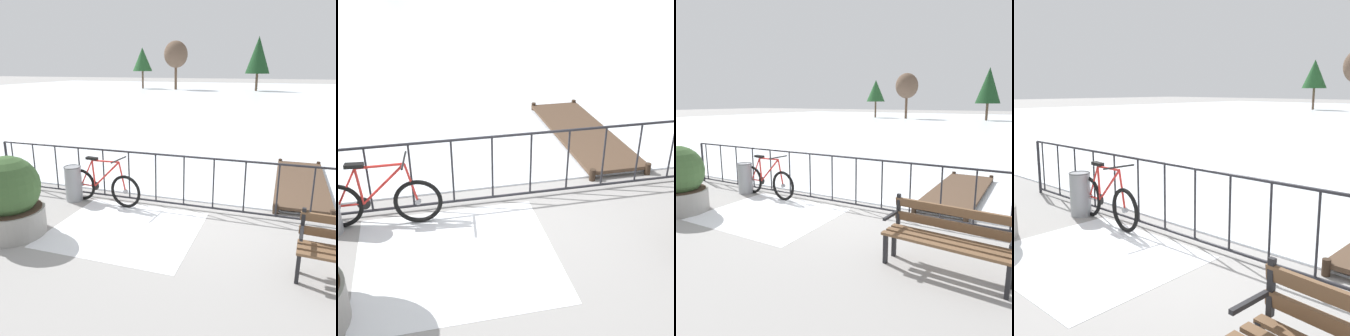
{
  "view_description": "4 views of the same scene",
  "coord_description": "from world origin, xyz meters",
  "views": [
    {
      "loc": [
        1.45,
        -6.13,
        2.67
      ],
      "look_at": [
        -0.69,
        0.24,
        0.72
      ],
      "focal_mm": 37.31,
      "sensor_mm": 36.0,
      "label": 1
    },
    {
      "loc": [
        -1.3,
        -5.44,
        3.36
      ],
      "look_at": [
        -0.15,
        -0.31,
        0.7
      ],
      "focal_mm": 45.87,
      "sensor_mm": 36.0,
      "label": 2
    },
    {
      "loc": [
        3.43,
        -5.86,
        2.17
      ],
      "look_at": [
        0.23,
        -0.38,
        0.91
      ],
      "focal_mm": 35.78,
      "sensor_mm": 36.0,
      "label": 3
    },
    {
      "loc": [
        3.23,
        -4.0,
        2.08
      ],
      "look_at": [
        -0.83,
        0.32,
        0.95
      ],
      "focal_mm": 44.18,
      "sensor_mm": 36.0,
      "label": 4
    }
  ],
  "objects": [
    {
      "name": "railing_fence",
      "position": [
        0.0,
        0.0,
        0.56
      ],
      "size": [
        9.06,
        0.06,
        1.07
      ],
      "color": "#232328",
      "rests_on": "ground"
    },
    {
      "name": "tree_far_west",
      "position": [
        -11.52,
        35.4,
        4.08
      ],
      "size": [
        2.82,
        2.82,
        5.66
      ],
      "color": "brown",
      "rests_on": "ground"
    },
    {
      "name": "snow_patch",
      "position": [
        -0.97,
        -1.2,
        0.0
      ],
      "size": [
        2.42,
        2.15,
        0.01
      ],
      "primitive_type": "cube",
      "color": "white",
      "rests_on": "ground"
    },
    {
      "name": "tree_centre",
      "position": [
        -16.09,
        36.01,
        3.56
      ],
      "size": [
        2.45,
        2.45,
        5.0
      ],
      "color": "brown",
      "rests_on": "ground"
    },
    {
      "name": "wooden_dock",
      "position": [
        1.92,
        2.05,
        0.12
      ],
      "size": [
        1.1,
        3.61,
        0.2
      ],
      "color": "#4C3828",
      "rests_on": "ground"
    },
    {
      "name": "ground_plane",
      "position": [
        0.0,
        0.0,
        0.0
      ],
      "size": [
        160.0,
        160.0,
        0.0
      ],
      "primitive_type": "plane",
      "color": "gray"
    },
    {
      "name": "frozen_pond",
      "position": [
        0.0,
        28.4,
        0.01
      ],
      "size": [
        80.0,
        56.0,
        0.03
      ],
      "primitive_type": "cube",
      "color": "silver",
      "rests_on": "ground"
    },
    {
      "name": "bicycle_near_railing",
      "position": [
        -1.9,
        -0.26,
        0.37
      ],
      "size": [
        1.71,
        0.52,
        0.97
      ],
      "color": "black",
      "rests_on": "ground"
    },
    {
      "name": "planter_with_shrub",
      "position": [
        -2.67,
        -1.93,
        0.62
      ],
      "size": [
        1.06,
        1.06,
        1.32
      ],
      "color": "gray",
      "rests_on": "ground"
    },
    {
      "name": "trash_bin",
      "position": [
        -2.56,
        -0.31,
        0.37
      ],
      "size": [
        0.35,
        0.35,
        0.73
      ],
      "color": "gray",
      "rests_on": "ground"
    },
    {
      "name": "tree_east_mid",
      "position": [
        -2.01,
        35.87,
        3.93
      ],
      "size": [
        2.72,
        2.72,
        5.95
      ],
      "color": "brown",
      "rests_on": "ground"
    }
  ]
}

